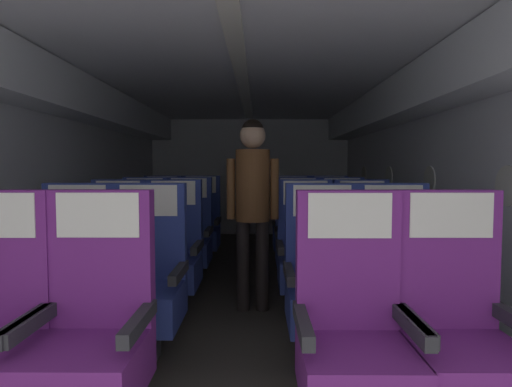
{
  "coord_description": "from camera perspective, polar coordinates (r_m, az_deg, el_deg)",
  "views": [
    {
      "loc": [
        0.16,
        -0.26,
        1.19
      ],
      "look_at": [
        0.13,
        4.47,
        0.91
      ],
      "focal_mm": 30.6,
      "sensor_mm": 36.0,
      "label": 1
    }
  ],
  "objects": [
    {
      "name": "seat_b_left_window",
      "position": [
        3.01,
        -22.84,
        -10.8
      ],
      "size": [
        0.49,
        0.52,
        1.09
      ],
      "color": "#38383D",
      "rests_on": "ground"
    },
    {
      "name": "seat_d_right_aisle",
      "position": [
        4.51,
        11.36,
        -5.91
      ],
      "size": [
        0.49,
        0.52,
        1.09
      ],
      "color": "#38383D",
      "rests_on": "ground"
    },
    {
      "name": "seat_d_right_window",
      "position": [
        4.47,
        5.58,
        -5.95
      ],
      "size": [
        0.49,
        0.52,
        1.09
      ],
      "color": "#38383D",
      "rests_on": "ground"
    },
    {
      "name": "seat_e_right_aisle",
      "position": [
        5.35,
        9.68,
        -4.43
      ],
      "size": [
        0.49,
        0.52,
        1.09
      ],
      "color": "#38383D",
      "rests_on": "ground"
    },
    {
      "name": "seat_c_right_aisle",
      "position": [
        3.71,
        13.93,
        -7.97
      ],
      "size": [
        0.49,
        0.52,
        1.09
      ],
      "color": "#38383D",
      "rests_on": "ground"
    },
    {
      "name": "seat_c_left_window",
      "position": [
        3.8,
        -17.9,
        -7.77
      ],
      "size": [
        0.49,
        0.52,
        1.09
      ],
      "color": "#38383D",
      "rests_on": "ground"
    },
    {
      "name": "seat_d_left_aisle",
      "position": [
        4.51,
        -8.9,
        -5.89
      ],
      "size": [
        0.49,
        0.52,
        1.09
      ],
      "color": "#38383D",
      "rests_on": "ground"
    },
    {
      "name": "seat_b_left_aisle",
      "position": [
        2.87,
        -14.21,
        -11.37
      ],
      "size": [
        0.49,
        0.52,
        1.09
      ],
      "color": "#38383D",
      "rests_on": "ground"
    },
    {
      "name": "seat_a_right_window",
      "position": [
        1.99,
        12.59,
        -18.06
      ],
      "size": [
        0.49,
        0.52,
        1.09
      ],
      "color": "#38383D",
      "rests_on": "ground"
    },
    {
      "name": "fuselage_shell",
      "position": [
        4.28,
        -1.75,
        8.01
      ],
      "size": [
        3.61,
        7.52,
        2.09
      ],
      "color": "silver",
      "rests_on": "ground"
    },
    {
      "name": "seat_d_left_window",
      "position": [
        4.58,
        -14.56,
        -5.81
      ],
      "size": [
        0.49,
        0.52,
        1.09
      ],
      "color": "#38383D",
      "rests_on": "ground"
    },
    {
      "name": "seat_a_right_aisle",
      "position": [
        2.15,
        24.95,
        -16.7
      ],
      "size": [
        0.49,
        0.52,
        1.09
      ],
      "color": "#38383D",
      "rests_on": "ground"
    },
    {
      "name": "seat_b_right_aisle",
      "position": [
        2.89,
        17.94,
        -11.28
      ],
      "size": [
        0.49,
        0.52,
        1.09
      ],
      "color": "#38383D",
      "rests_on": "ground"
    },
    {
      "name": "flight_attendant",
      "position": [
        3.59,
        -0.44,
        -0.02
      ],
      "size": [
        0.43,
        0.28,
        1.58
      ],
      "rotation": [
        0.0,
        0.0,
        0.17
      ],
      "color": "black",
      "rests_on": "ground"
    },
    {
      "name": "seat_c_left_aisle",
      "position": [
        3.67,
        -10.96,
        -8.04
      ],
      "size": [
        0.49,
        0.52,
        1.09
      ],
      "color": "#38383D",
      "rests_on": "ground"
    },
    {
      "name": "seat_e_right_window",
      "position": [
        5.31,
        4.74,
        -4.45
      ],
      "size": [
        0.49,
        0.52,
        1.09
      ],
      "color": "#38383D",
      "rests_on": "ground"
    },
    {
      "name": "seat_e_left_aisle",
      "position": [
        5.34,
        -7.31,
        -4.43
      ],
      "size": [
        0.49,
        0.52,
        1.09
      ],
      "color": "#38383D",
      "rests_on": "ground"
    },
    {
      "name": "seat_a_left_aisle",
      "position": [
        2.09,
        -20.67,
        -17.15
      ],
      "size": [
        0.49,
        0.52,
        1.09
      ],
      "color": "#38383D",
      "rests_on": "ground"
    },
    {
      "name": "seat_c_right_window",
      "position": [
        3.63,
        6.59,
        -8.13
      ],
      "size": [
        0.49,
        0.52,
        1.09
      ],
      "color": "#38383D",
      "rests_on": "ground"
    },
    {
      "name": "ground",
      "position": [
        4.18,
        -1.86,
        -13.27
      ],
      "size": [
        3.73,
        7.87,
        0.02
      ],
      "primitive_type": "cube",
      "color": "#3D3833"
    },
    {
      "name": "seat_b_right_window",
      "position": [
        2.79,
        8.85,
        -11.69
      ],
      "size": [
        0.49,
        0.52,
        1.09
      ],
      "color": "#38383D",
      "rests_on": "ground"
    },
    {
      "name": "seat_e_left_window",
      "position": [
        5.4,
        -12.31,
        -4.38
      ],
      "size": [
        0.49,
        0.52,
        1.09
      ],
      "color": "#38383D",
      "rests_on": "ground"
    }
  ]
}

